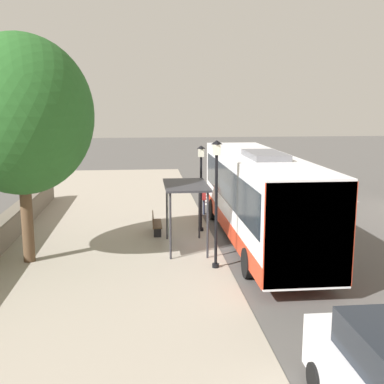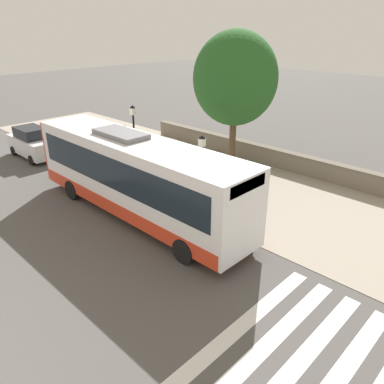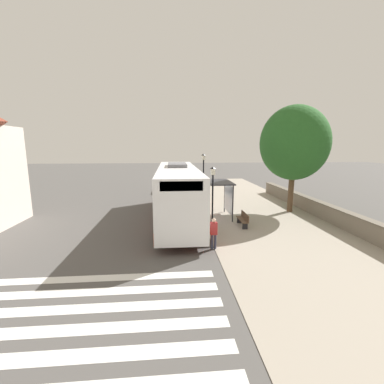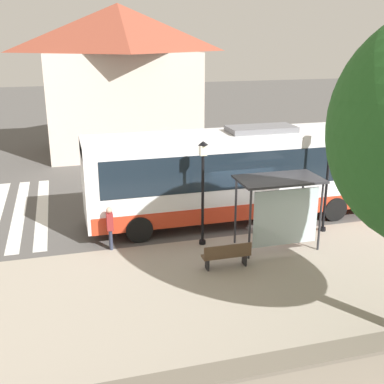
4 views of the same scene
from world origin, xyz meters
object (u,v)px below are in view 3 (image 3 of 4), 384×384
at_px(bus_shelter, 221,188).
at_px(bench, 243,219).
at_px(bus, 178,191).
at_px(street_lamp_far, 203,177).
at_px(parked_car_behind_bus, 178,182).
at_px(shade_tree, 294,143).
at_px(street_lamp_near, 213,192).
at_px(pedestrian, 214,231).

xyz_separation_m(bus_shelter, bench, (-0.97, 2.28, -1.65)).
relative_size(bus, street_lamp_far, 2.75).
bearing_deg(parked_car_behind_bus, bench, 105.19).
relative_size(bus_shelter, street_lamp_far, 0.66).
bearing_deg(bench, bus_shelter, -66.86).
bearing_deg(street_lamp_far, bench, 112.80).
height_order(bus_shelter, shade_tree, shade_tree).
bearing_deg(shade_tree, bench, 35.42).
distance_m(bus, street_lamp_near, 2.99).
bearing_deg(bus_shelter, bench, 113.14).
relative_size(pedestrian, street_lamp_far, 0.36).
distance_m(pedestrian, bench, 4.30).
bearing_deg(bus_shelter, pedestrian, 75.30).
relative_size(bus, shade_tree, 1.53).
distance_m(street_lamp_near, shade_tree, 8.11).
height_order(bench, parked_car_behind_bus, parked_car_behind_bus).
bearing_deg(bus_shelter, parked_car_behind_bus, -76.50).
distance_m(street_lamp_far, shade_tree, 7.24).
bearing_deg(bench, street_lamp_far, -67.20).
bearing_deg(bus, bus_shelter, -173.32).
height_order(pedestrian, bench, pedestrian).
relative_size(bus, bench, 7.60).
relative_size(street_lamp_near, shade_tree, 0.48).
xyz_separation_m(bench, street_lamp_near, (2.02, 0.22, 1.82)).
xyz_separation_m(street_lamp_near, parked_car_behind_bus, (1.66, -13.78, -1.32)).
distance_m(bench, shade_tree, 7.45).
relative_size(street_lamp_far, shade_tree, 0.56).
bearing_deg(bus_shelter, street_lamp_near, 67.29).
bearing_deg(pedestrian, parked_car_behind_bus, -85.98).
bearing_deg(bench, parked_car_behind_bus, -74.81).
bearing_deg(shade_tree, bus, 9.10).
distance_m(bus, parked_car_behind_bus, 11.70).
relative_size(street_lamp_near, parked_car_behind_bus, 0.90).
bearing_deg(shade_tree, parked_car_behind_bus, -50.84).
relative_size(pedestrian, street_lamp_near, 0.41).
bearing_deg(bus, parked_car_behind_bus, -91.98).
distance_m(bus_shelter, street_lamp_near, 2.71).
bearing_deg(street_lamp_far, shade_tree, 168.51).
distance_m(shade_tree, parked_car_behind_bus, 13.89).
bearing_deg(bus, street_lamp_near, 134.12).
bearing_deg(street_lamp_near, bus, -45.88).
xyz_separation_m(pedestrian, parked_car_behind_bus, (1.20, -17.04, 0.05)).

